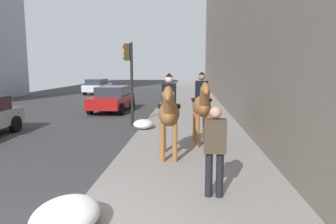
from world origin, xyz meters
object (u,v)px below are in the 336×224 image
car_mid_lane (98,86)px  mounted_horse_near (169,112)px  mounted_horse_far (202,105)px  car_near_lane (113,98)px  traffic_light_near_curb (129,70)px  pedestrian_greeting (215,146)px

car_mid_lane → mounted_horse_near: bearing=-158.7°
mounted_horse_far → car_near_lane: (7.94, 4.81, -0.62)m
mounted_horse_near → mounted_horse_far: mounted_horse_far is taller
mounted_horse_far → traffic_light_near_curb: traffic_light_near_curb is taller
traffic_light_near_curb → car_near_lane: bearing=23.2°
car_near_lane → car_mid_lane: 12.54m
car_near_lane → car_mid_lane: (11.74, 4.41, 0.00)m
car_near_lane → mounted_horse_near: bearing=24.3°
pedestrian_greeting → traffic_light_near_curb: traffic_light_near_curb is taller
car_mid_lane → pedestrian_greeting: bearing=-158.7°
pedestrian_greeting → car_near_lane: pedestrian_greeting is taller
pedestrian_greeting → car_mid_lane: size_ratio=0.38×
mounted_horse_near → car_mid_lane: 22.74m
mounted_horse_far → pedestrian_greeting: size_ratio=1.34×
car_near_lane → car_mid_lane: bearing=-157.6°
traffic_light_near_curb → pedestrian_greeting: bearing=-158.1°
car_mid_lane → traffic_light_near_curb: traffic_light_near_curb is taller
mounted_horse_near → traffic_light_near_curb: (5.06, 2.02, 1.04)m
car_near_lane → traffic_light_near_curb: traffic_light_near_curb is taller
mounted_horse_near → mounted_horse_far: size_ratio=0.99×
pedestrian_greeting → car_mid_lane: (23.63, 9.31, -0.33)m
mounted_horse_near → pedestrian_greeting: 2.68m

